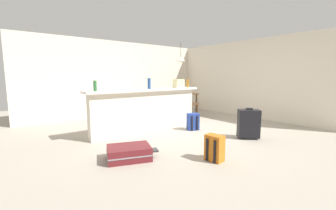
{
  "coord_description": "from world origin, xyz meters",
  "views": [
    {
      "loc": [
        -3.44,
        -3.94,
        1.35
      ],
      "look_at": [
        -0.14,
        0.32,
        0.63
      ],
      "focal_mm": 23.27,
      "sensor_mm": 36.0,
      "label": 1
    }
  ],
  "objects_px": {
    "bottle_blue": "(149,84)",
    "dining_chair_near_partition": "(189,101)",
    "suitcase_upright_black": "(249,124)",
    "bottle_green": "(95,86)",
    "suitcase_flat_maroon": "(129,153)",
    "dining_table": "(180,96)",
    "backpack_blue": "(193,122)",
    "backpack_orange": "(215,148)",
    "pendant_lamp": "(181,59)",
    "bottle_amber": "(188,83)",
    "grocery_bag": "(179,83)"
  },
  "relations": [
    {
      "from": "pendant_lamp",
      "to": "backpack_orange",
      "type": "xyz_separation_m",
      "value": [
        -2.45,
        -3.65,
        -1.72
      ]
    },
    {
      "from": "bottle_blue",
      "to": "backpack_orange",
      "type": "bearing_deg",
      "value": -93.88
    },
    {
      "from": "dining_table",
      "to": "dining_chair_near_partition",
      "type": "height_order",
      "value": "dining_chair_near_partition"
    },
    {
      "from": "dining_table",
      "to": "backpack_blue",
      "type": "bearing_deg",
      "value": -122.7
    },
    {
      "from": "suitcase_upright_black",
      "to": "bottle_blue",
      "type": "bearing_deg",
      "value": 128.44
    },
    {
      "from": "bottle_amber",
      "to": "suitcase_flat_maroon",
      "type": "xyz_separation_m",
      "value": [
        -2.48,
        -1.29,
        -1.04
      ]
    },
    {
      "from": "dining_table",
      "to": "bottle_amber",
      "type": "bearing_deg",
      "value": -123.97
    },
    {
      "from": "suitcase_upright_black",
      "to": "backpack_blue",
      "type": "bearing_deg",
      "value": 107.3
    },
    {
      "from": "suitcase_flat_maroon",
      "to": "suitcase_upright_black",
      "type": "bearing_deg",
      "value": -11.23
    },
    {
      "from": "bottle_amber",
      "to": "suitcase_upright_black",
      "type": "xyz_separation_m",
      "value": [
        0.12,
        -1.81,
        -0.82
      ]
    },
    {
      "from": "backpack_blue",
      "to": "bottle_amber",
      "type": "bearing_deg",
      "value": 61.08
    },
    {
      "from": "bottle_amber",
      "to": "dining_table",
      "type": "relative_size",
      "value": 0.19
    },
    {
      "from": "dining_table",
      "to": "dining_chair_near_partition",
      "type": "xyz_separation_m",
      "value": [
        -0.05,
        -0.52,
        -0.13
      ]
    },
    {
      "from": "backpack_orange",
      "to": "pendant_lamp",
      "type": "bearing_deg",
      "value": 56.17
    },
    {
      "from": "bottle_blue",
      "to": "pendant_lamp",
      "type": "xyz_separation_m",
      "value": [
        2.3,
        1.52,
        0.76
      ]
    },
    {
      "from": "bottle_blue",
      "to": "suitcase_upright_black",
      "type": "distance_m",
      "value": 2.39
    },
    {
      "from": "backpack_orange",
      "to": "suitcase_upright_black",
      "type": "bearing_deg",
      "value": 13.57
    },
    {
      "from": "bottle_green",
      "to": "backpack_blue",
      "type": "distance_m",
      "value": 2.49
    },
    {
      "from": "pendant_lamp",
      "to": "backpack_orange",
      "type": "bearing_deg",
      "value": -123.83
    },
    {
      "from": "bottle_amber",
      "to": "grocery_bag",
      "type": "xyz_separation_m",
      "value": [
        -0.31,
        0.01,
        0.0
      ]
    },
    {
      "from": "dining_table",
      "to": "dining_chair_near_partition",
      "type": "distance_m",
      "value": 0.54
    },
    {
      "from": "bottle_green",
      "to": "suitcase_flat_maroon",
      "type": "relative_size",
      "value": 0.24
    },
    {
      "from": "dining_table",
      "to": "dining_chair_near_partition",
      "type": "bearing_deg",
      "value": -95.45
    },
    {
      "from": "suitcase_flat_maroon",
      "to": "suitcase_upright_black",
      "type": "height_order",
      "value": "suitcase_upright_black"
    },
    {
      "from": "bottle_blue",
      "to": "dining_chair_near_partition",
      "type": "xyz_separation_m",
      "value": [
        2.2,
        0.97,
        -0.65
      ]
    },
    {
      "from": "grocery_bag",
      "to": "bottle_blue",
      "type": "bearing_deg",
      "value": -176.15
    },
    {
      "from": "grocery_bag",
      "to": "suitcase_flat_maroon",
      "type": "height_order",
      "value": "grocery_bag"
    },
    {
      "from": "dining_chair_near_partition",
      "to": "pendant_lamp",
      "type": "xyz_separation_m",
      "value": [
        0.1,
        0.55,
        1.41
      ]
    },
    {
      "from": "bottle_amber",
      "to": "dining_chair_near_partition",
      "type": "distance_m",
      "value": 1.45
    },
    {
      "from": "dining_table",
      "to": "suitcase_upright_black",
      "type": "relative_size",
      "value": 1.64
    },
    {
      "from": "dining_table",
      "to": "suitcase_flat_maroon",
      "type": "relative_size",
      "value": 1.23
    },
    {
      "from": "bottle_green",
      "to": "suitcase_upright_black",
      "type": "bearing_deg",
      "value": -34.69
    },
    {
      "from": "dining_chair_near_partition",
      "to": "backpack_orange",
      "type": "xyz_separation_m",
      "value": [
        -2.34,
        -3.1,
        -0.31
      ]
    },
    {
      "from": "bottle_blue",
      "to": "backpack_blue",
      "type": "height_order",
      "value": "bottle_blue"
    },
    {
      "from": "dining_table",
      "to": "backpack_orange",
      "type": "height_order",
      "value": "dining_table"
    },
    {
      "from": "bottle_green",
      "to": "bottle_amber",
      "type": "relative_size",
      "value": 1.01
    },
    {
      "from": "bottle_green",
      "to": "bottle_blue",
      "type": "distance_m",
      "value": 1.25
    },
    {
      "from": "dining_chair_near_partition",
      "to": "suitcase_flat_maroon",
      "type": "relative_size",
      "value": 1.04
    },
    {
      "from": "bottle_green",
      "to": "dining_table",
      "type": "height_order",
      "value": "bottle_green"
    },
    {
      "from": "bottle_blue",
      "to": "grocery_bag",
      "type": "xyz_separation_m",
      "value": [
        0.96,
        0.06,
        -0.02
      ]
    },
    {
      "from": "dining_chair_near_partition",
      "to": "bottle_blue",
      "type": "bearing_deg",
      "value": -156.18
    },
    {
      "from": "dining_table",
      "to": "backpack_blue",
      "type": "relative_size",
      "value": 2.62
    },
    {
      "from": "dining_chair_near_partition",
      "to": "suitcase_flat_maroon",
      "type": "bearing_deg",
      "value": -146.97
    },
    {
      "from": "grocery_bag",
      "to": "pendant_lamp",
      "type": "relative_size",
      "value": 0.38
    },
    {
      "from": "pendant_lamp",
      "to": "backpack_orange",
      "type": "height_order",
      "value": "pendant_lamp"
    },
    {
      "from": "bottle_green",
      "to": "dining_chair_near_partition",
      "type": "distance_m",
      "value": 3.62
    },
    {
      "from": "grocery_bag",
      "to": "backpack_blue",
      "type": "distance_m",
      "value": 1.09
    },
    {
      "from": "bottle_green",
      "to": "suitcase_flat_maroon",
      "type": "xyz_separation_m",
      "value": [
        0.05,
        -1.31,
        -1.04
      ]
    },
    {
      "from": "grocery_bag",
      "to": "dining_chair_near_partition",
      "type": "height_order",
      "value": "grocery_bag"
    },
    {
      "from": "dining_table",
      "to": "backpack_blue",
      "type": "distance_m",
      "value": 2.37
    }
  ]
}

